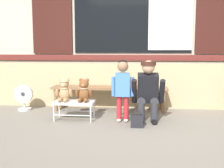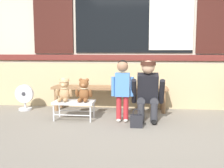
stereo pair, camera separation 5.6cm
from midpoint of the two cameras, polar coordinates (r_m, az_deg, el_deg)
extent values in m
plane|color=gray|center=(3.95, 3.85, -9.07)|extent=(60.00, 60.00, 0.00)
cube|color=tan|center=(5.26, 4.55, -0.26)|extent=(7.00, 0.25, 0.85)
cube|color=beige|center=(5.79, 4.87, 15.01)|extent=(7.14, 0.20, 3.79)
cube|color=maroon|center=(5.62, 4.73, 5.58)|extent=(6.57, 0.04, 0.12)
cube|color=black|center=(5.66, 4.82, 13.70)|extent=(2.40, 0.03, 1.40)
cube|color=silver|center=(5.68, 12.75, 13.54)|extent=(0.88, 0.02, 1.29)
cube|color=#3D1914|center=(5.94, -12.07, 13.27)|extent=(0.84, 0.05, 1.43)
cube|color=#3D1914|center=(5.85, 21.94, 13.01)|extent=(0.84, 0.05, 1.43)
cube|color=#8E6642|center=(4.79, -0.36, -1.04)|extent=(2.10, 0.11, 0.04)
cube|color=#8E6642|center=(4.93, -0.17, -0.80)|extent=(2.10, 0.11, 0.04)
cube|color=#8E6642|center=(5.07, 0.01, -0.58)|extent=(2.10, 0.11, 0.04)
cylinder|color=#8E6642|center=(5.03, -11.42, -3.32)|extent=(0.07, 0.07, 0.40)
cylinder|color=#8E6642|center=(5.29, -10.50, -2.78)|extent=(0.07, 0.07, 0.40)
cylinder|color=#8E6642|center=(4.81, 11.22, -3.79)|extent=(0.07, 0.07, 0.40)
cylinder|color=#8E6642|center=(5.09, 10.95, -3.19)|extent=(0.07, 0.07, 0.40)
cube|color=silver|center=(4.33, -7.66, -3.83)|extent=(0.64, 0.36, 0.04)
cylinder|color=silver|center=(4.30, -11.88, -6.04)|extent=(0.02, 0.02, 0.26)
cylinder|color=silver|center=(4.58, -10.72, -5.20)|extent=(0.02, 0.02, 0.26)
cylinder|color=silver|center=(4.16, -4.22, -6.36)|extent=(0.02, 0.02, 0.26)
cylinder|color=silver|center=(4.45, -3.51, -5.46)|extent=(0.02, 0.02, 0.26)
cylinder|color=silver|center=(4.23, -8.11, -6.57)|extent=(0.58, 0.02, 0.02)
cylinder|color=silver|center=(4.51, -7.16, -5.68)|extent=(0.58, 0.02, 0.02)
ellipsoid|color=tan|center=(4.37, -9.66, -2.06)|extent=(0.17, 0.14, 0.22)
sphere|color=tan|center=(4.34, -9.75, 0.08)|extent=(0.15, 0.15, 0.15)
sphere|color=#F4C188|center=(4.29, -9.94, -0.16)|extent=(0.06, 0.06, 0.06)
sphere|color=tan|center=(4.35, -10.39, 0.87)|extent=(0.06, 0.06, 0.06)
ellipsoid|color=tan|center=(4.37, -11.17, -1.83)|extent=(0.06, 0.11, 0.16)
ellipsoid|color=tan|center=(4.29, -10.67, -3.28)|extent=(0.06, 0.15, 0.06)
sphere|color=tan|center=(4.32, -9.06, 0.86)|extent=(0.06, 0.06, 0.06)
ellipsoid|color=tan|center=(4.31, -8.37, -1.90)|extent=(0.06, 0.11, 0.16)
ellipsoid|color=tan|center=(4.26, -9.46, -3.32)|extent=(0.06, 0.15, 0.06)
torus|color=beige|center=(4.35, -9.71, -0.84)|extent=(0.13, 0.13, 0.02)
cylinder|color=beige|center=(4.34, -9.74, 0.63)|extent=(0.17, 0.17, 0.01)
cylinder|color=beige|center=(4.33, -9.75, 0.93)|extent=(0.10, 0.10, 0.04)
ellipsoid|color=brown|center=(4.29, -5.55, -2.16)|extent=(0.17, 0.14, 0.22)
sphere|color=brown|center=(4.26, -5.60, 0.03)|extent=(0.15, 0.15, 0.15)
sphere|color=#AE6E42|center=(4.21, -5.75, -0.23)|extent=(0.06, 0.06, 0.06)
sphere|color=brown|center=(4.27, -6.27, 0.83)|extent=(0.06, 0.06, 0.06)
ellipsoid|color=brown|center=(4.28, -7.08, -1.93)|extent=(0.06, 0.11, 0.16)
ellipsoid|color=brown|center=(4.20, -6.48, -3.41)|extent=(0.06, 0.15, 0.06)
sphere|color=brown|center=(4.25, -4.89, 0.82)|extent=(0.06, 0.06, 0.06)
ellipsoid|color=brown|center=(4.24, -4.18, -1.99)|extent=(0.06, 0.11, 0.16)
ellipsoid|color=brown|center=(4.18, -5.23, -3.44)|extent=(0.06, 0.15, 0.06)
torus|color=beige|center=(4.27, -5.58, -0.91)|extent=(0.13, 0.13, 0.02)
cylinder|color=#B7282D|center=(4.19, 1.84, -5.00)|extent=(0.08, 0.08, 0.36)
ellipsoid|color=silver|center=(4.22, 1.81, -7.65)|extent=(0.07, 0.12, 0.05)
cylinder|color=#B7282D|center=(4.18, 3.35, -5.03)|extent=(0.08, 0.08, 0.36)
ellipsoid|color=silver|center=(4.21, 3.32, -7.68)|extent=(0.07, 0.12, 0.05)
cube|color=#4C84CC|center=(4.13, 2.62, -0.12)|extent=(0.22, 0.15, 0.36)
cylinder|color=#4C84CC|center=(4.14, 0.62, -0.51)|extent=(0.06, 0.06, 0.30)
cylinder|color=#4C84CC|center=(4.12, 4.63, -0.56)|extent=(0.06, 0.06, 0.30)
sphere|color=#9E7051|center=(4.10, 2.65, 3.76)|extent=(0.17, 0.17, 0.17)
sphere|color=black|center=(4.11, 2.66, 4.05)|extent=(0.16, 0.16, 0.16)
cylinder|color=#333338|center=(4.18, 6.52, -6.05)|extent=(0.11, 0.11, 0.30)
cylinder|color=#333338|center=(4.28, 6.55, -3.41)|extent=(0.13, 0.32, 0.13)
ellipsoid|color=black|center=(4.13, 6.50, -7.92)|extent=(0.09, 0.20, 0.06)
cylinder|color=#333338|center=(4.19, 9.27, -6.08)|extent=(0.11, 0.11, 0.30)
cylinder|color=#333338|center=(4.29, 9.22, -3.44)|extent=(0.13, 0.32, 0.13)
ellipsoid|color=black|center=(4.14, 9.30, -7.95)|extent=(0.09, 0.20, 0.06)
cube|color=black|center=(4.22, 7.94, -0.83)|extent=(0.32, 0.30, 0.47)
cylinder|color=black|center=(4.13, 5.06, -1.54)|extent=(0.08, 0.28, 0.40)
cylinder|color=black|center=(4.14, 10.88, -1.61)|extent=(0.08, 0.28, 0.40)
sphere|color=tan|center=(4.12, 8.05, 3.58)|extent=(0.20, 0.20, 0.20)
cylinder|color=#422319|center=(4.12, 8.06, 4.34)|extent=(0.23, 0.23, 0.06)
cube|color=brown|center=(4.34, 10.38, -2.53)|extent=(0.10, 0.22, 0.16)
cube|color=#232328|center=(3.93, 5.61, -7.82)|extent=(0.18, 0.11, 0.18)
torus|color=#232328|center=(3.90, 5.64, -6.05)|extent=(0.11, 0.01, 0.11)
cylinder|color=silver|center=(5.26, -17.58, -5.05)|extent=(0.24, 0.24, 0.04)
cylinder|color=silver|center=(5.25, -17.61, -4.30)|extent=(0.04, 0.04, 0.10)
cylinder|color=silver|center=(5.19, -17.79, -1.97)|extent=(0.34, 0.06, 0.34)
cylinder|color=#333338|center=(5.19, -17.79, -1.97)|extent=(0.07, 0.08, 0.07)
camera|label=1|loc=(0.03, -89.64, 0.05)|focal=43.17mm
camera|label=2|loc=(0.03, 90.36, -0.05)|focal=43.17mm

